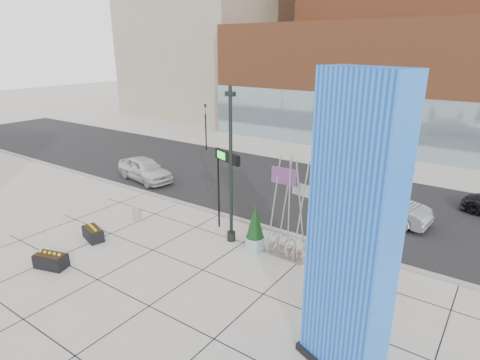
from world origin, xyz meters
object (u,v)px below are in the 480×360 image
Objects in this scene: blue_pylon at (351,241)px; concrete_bollard at (137,214)px; overhead_street_sign at (230,162)px; lamp_post at (231,182)px; car_silver_mid at (381,205)px; public_art_sculpture at (288,230)px; car_white_west at (145,169)px.

blue_pylon is 13.93m from concrete_bollard.
overhead_street_sign is (-8.09, 5.63, -0.50)m from blue_pylon.
lamp_post is at bearing 10.43° from concrete_bollard.
concrete_bollard is 0.15× the size of car_silver_mid.
blue_pylon is at bearing -44.88° from public_art_sculpture.
car_silver_mid is at bearing -70.07° from car_white_west.
blue_pylon is 2.02× the size of overhead_street_sign.
car_silver_mid is at bearing 52.27° from lamp_post.
public_art_sculpture reaches higher than car_silver_mid.
public_art_sculpture is 6.71m from car_silver_mid.
public_art_sculpture is at bearing 153.09° from blue_pylon.
overhead_street_sign is (-3.61, 0.61, 2.41)m from public_art_sculpture.
overhead_street_sign is 8.64m from car_silver_mid.
blue_pylon reaches higher than concrete_bollard.
overhead_street_sign is 0.89× the size of car_white_west.
lamp_post is at bearing 147.57° from car_silver_mid.
lamp_post is 1.56× the size of car_white_west.
overhead_street_sign reaches higher than car_silver_mid.
overhead_street_sign reaches higher than car_white_west.
car_white_west is 0.94× the size of car_silver_mid.
car_white_west is (-13.16, 3.61, -0.40)m from public_art_sculpture.
lamp_post reaches higher than overhead_street_sign.
blue_pylon reaches higher than overhead_street_sign.
public_art_sculpture is at bearing 9.02° from concrete_bollard.
lamp_post is (-7.35, 4.71, -1.10)m from blue_pylon.
car_white_west is (-9.56, 3.00, -2.81)m from overhead_street_sign.
concrete_bollard is (-8.42, -1.34, -0.83)m from public_art_sculpture.
car_white_west is 15.66m from car_silver_mid.
blue_pylon reaches higher than car_silver_mid.
lamp_post is at bearing -100.85° from car_white_west.
blue_pylon is 7.33m from public_art_sculpture.
blue_pylon is at bearing -15.95° from concrete_bollard.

